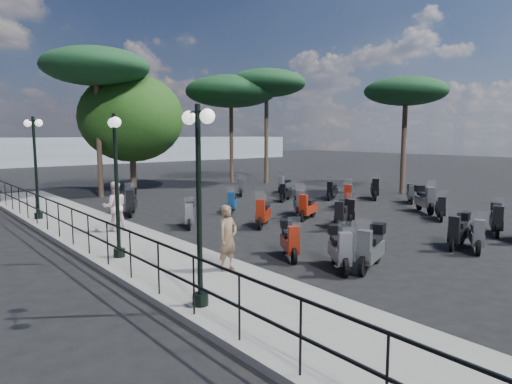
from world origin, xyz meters
TOP-DOWN VIEW (x-y plane):
  - ground at (0.00, 0.00)m, footprint 120.00×120.00m
  - sidewalk at (-6.50, 3.00)m, footprint 3.00×30.00m
  - railing at (-7.80, 2.80)m, footprint 0.04×26.04m
  - lamp_post_0 at (-7.47, -3.06)m, footprint 0.40×1.11m
  - lamp_post_1 at (-7.29, 1.27)m, footprint 0.52×1.08m
  - lamp_post_2 at (-7.49, 8.63)m, footprint 0.47×1.14m
  - woman at (-5.73, -1.53)m, footprint 0.65×0.50m
  - pedestrian_far at (-6.07, 4.54)m, footprint 0.96×0.83m
  - scooter_1 at (-2.61, -3.37)m, footprint 1.70×0.89m
  - scooter_2 at (-3.22, -2.88)m, footprint 1.18×1.46m
  - scooter_3 at (-3.47, -1.31)m, footprint 1.01×1.42m
  - scooter_4 at (-3.42, 4.10)m, footprint 0.95×1.33m
  - scooter_5 at (-4.00, 7.88)m, footprint 1.08×1.68m
  - scooter_7 at (1.30, -3.65)m, footprint 1.63×0.67m
  - scooter_8 at (1.27, -4.22)m, footprint 1.46×0.95m
  - scooter_9 at (-1.28, 2.45)m, footprint 1.43×1.19m
  - scooter_10 at (1.37, 3.26)m, footprint 1.26×1.47m
  - scooter_11 at (-0.33, 5.66)m, footprint 1.11×1.18m
  - scooter_14 at (0.78, 0.46)m, footprint 1.52×1.05m
  - scooter_15 at (1.74, 0.83)m, footprint 1.29×1.09m
  - scooter_16 at (1.03, 2.42)m, footprint 1.59×0.89m
  - scooter_17 at (3.35, 9.89)m, footprint 1.06×1.34m
  - scooter_19 at (4.02, -3.59)m, footprint 1.58×0.97m
  - scooter_20 at (5.12, -0.97)m, footprint 1.37×0.97m
  - scooter_21 at (4.54, 3.27)m, footprint 1.48×1.26m
  - scooter_22 at (3.79, 6.71)m, footprint 1.34×0.87m
  - scooter_23 at (6.12, 5.62)m, footprint 1.43×0.88m
  - scooter_26 at (6.23, 0.38)m, footprint 1.32×1.56m
  - scooter_27 at (8.22, 2.32)m, footprint 1.29×1.03m
  - scooter_28 at (7.89, 4.24)m, footprint 1.49×1.27m
  - scooter_29 at (6.30, 9.46)m, footprint 1.49×0.70m
  - broadleaf_tree at (-0.60, 15.21)m, footprint 6.04×6.04m
  - pine_0 at (6.89, 15.62)m, footprint 6.28×6.28m
  - pine_1 at (8.68, 13.95)m, footprint 5.40×5.40m
  - pine_2 at (-2.94, 14.22)m, footprint 5.63×5.63m
  - pine_3 at (11.07, 4.68)m, footprint 4.64×4.64m
  - distant_hills at (0.00, 45.00)m, footprint 70.00×8.00m

SIDE VIEW (x-z plane):
  - ground at x=0.00m, z-range 0.00..0.00m
  - sidewalk at x=-6.50m, z-range 0.00..0.15m
  - scooter_22 at x=3.79m, z-range -0.18..1.01m
  - scooter_11 at x=-0.33m, z-range -0.19..1.03m
  - scooter_29 at x=6.30m, z-range -0.19..1.04m
  - scooter_23 at x=6.12m, z-range -0.19..1.06m
  - scooter_20 at x=5.12m, z-range -0.19..1.06m
  - scooter_15 at x=1.74m, z-range -0.19..1.07m
  - scooter_8 at x=1.27m, z-range -0.20..1.10m
  - scooter_4 at x=-3.42m, z-range -0.15..1.05m
  - scooter_27 at x=8.22m, z-range -0.15..1.06m
  - scooter_17 at x=3.35m, z-range -0.15..1.09m
  - scooter_16 at x=1.03m, z-range -0.21..1.15m
  - scooter_3 at x=-3.47m, z-range -0.16..1.12m
  - scooter_9 at x=-1.28m, z-range -0.21..1.18m
  - scooter_7 at x=1.30m, z-range -0.16..1.16m
  - scooter_10 at x=1.37m, z-range -0.22..1.23m
  - scooter_21 at x=4.54m, z-range -0.22..1.23m
  - scooter_28 at x=7.89m, z-range -0.22..1.24m
  - scooter_14 at x=0.78m, z-range -0.17..1.19m
  - scooter_2 at x=-3.22m, z-range -0.17..1.20m
  - scooter_19 at x=4.02m, z-range -0.17..1.20m
  - scooter_1 at x=-2.61m, z-range -0.18..1.25m
  - scooter_5 at x=-4.00m, z-range -0.18..1.28m
  - scooter_26 at x=6.23m, z-range -0.18..1.30m
  - railing at x=-7.80m, z-range 0.35..1.45m
  - woman at x=-5.73m, z-range 0.15..1.74m
  - pedestrian_far at x=-6.07m, z-range 0.15..1.83m
  - distant_hills at x=0.00m, z-range 0.00..3.00m
  - lamp_post_1 at x=-7.29m, z-range 0.42..4.21m
  - lamp_post_0 at x=-7.47m, z-range 0.42..4.23m
  - lamp_post_2 at x=-7.49m, z-range 0.43..4.35m
  - broadleaf_tree at x=-0.60m, z-range 0.89..7.82m
  - pine_3 at x=11.07m, z-range 2.47..9.10m
  - pine_0 at x=6.89m, z-range 2.60..10.03m
  - pine_1 at x=8.68m, z-range 2.94..10.76m
  - pine_2 at x=-2.94m, z-range 2.95..10.89m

